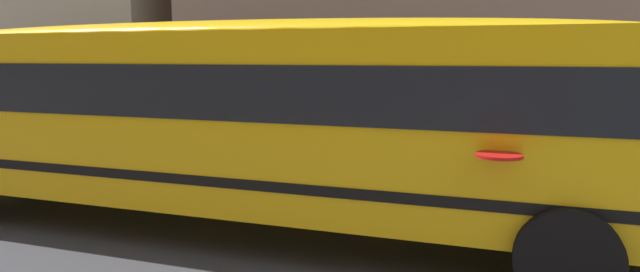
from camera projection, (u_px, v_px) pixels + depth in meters
ground_plane at (191, 195)px, 9.42m from camera, size 400.00×400.00×0.00m
sidewalk_far at (316, 137)px, 16.14m from camera, size 120.00×3.00×0.01m
lane_centreline at (191, 195)px, 9.42m from camera, size 110.00×0.16×0.01m
school_bus at (252, 108)px, 7.38m from camera, size 12.73×3.30×2.83m
box_truck at (9, 84)px, 16.00m from camera, size 6.05×2.48×2.82m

